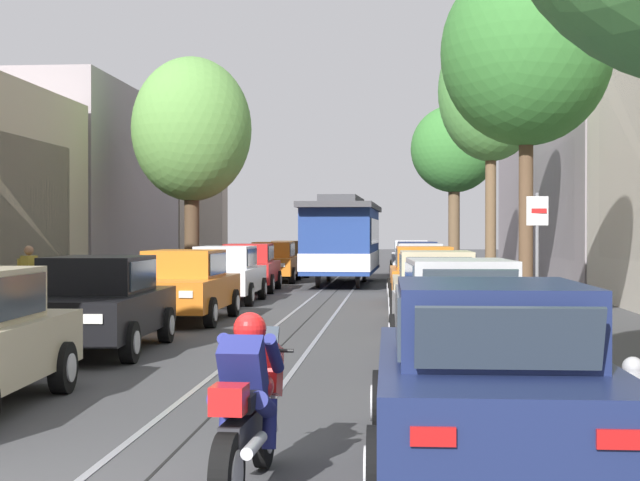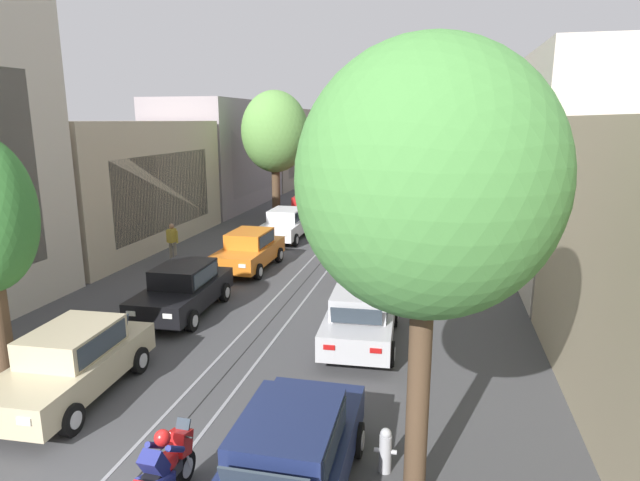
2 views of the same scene
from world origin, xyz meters
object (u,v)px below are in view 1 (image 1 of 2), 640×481
object	(u,v)px
parked_car_navy_near_right	(489,376)
parked_car_silver_second_right	(459,311)
motorcycle_with_rider	(247,407)
parked_car_white_fourth_left	(225,274)
parked_car_black_second_left	(97,304)
cable_car_trolley	(343,240)
street_tree_kerb_right_second	(526,53)
parked_car_silver_fifth_right	(421,266)
fire_hydrant	(633,402)
parked_car_orange_fourth_right	(424,275)
parked_car_brown_far_left	(290,258)
street_tree_kerb_right_fourth	(454,150)
parked_car_orange_mid_left	(184,285)
pedestrian_on_left_pavement	(29,277)
parked_car_navy_sixth_right	(417,261)
parked_car_orange_sixth_left	(273,262)
parked_car_red_fifth_left	(248,267)
street_tree_kerb_right_mid	(491,92)
parked_car_beige_mid_right	(436,288)
street_sign_post	(537,253)
street_tree_kerb_left_second	(192,130)
parked_car_white_far_right	(411,257)

from	to	relation	value
parked_car_navy_near_right	parked_car_silver_second_right	distance (m)	6.45
motorcycle_with_rider	parked_car_white_fourth_left	bearing A→B (deg)	100.76
parked_car_black_second_left	motorcycle_with_rider	world-z (taller)	parked_car_black_second_left
cable_car_trolley	street_tree_kerb_right_second	bearing A→B (deg)	-74.12
parked_car_silver_fifth_right	fire_hydrant	distance (m)	24.02
parked_car_black_second_left	parked_car_orange_fourth_right	world-z (taller)	same
parked_car_brown_far_left	street_tree_kerb_right_fourth	size ratio (longest dim) A/B	0.58
parked_car_black_second_left	parked_car_orange_mid_left	size ratio (longest dim) A/B	1.01
pedestrian_on_left_pavement	parked_car_orange_fourth_right	bearing A→B (deg)	29.72
parked_car_navy_sixth_right	cable_car_trolley	distance (m)	4.50
parked_car_navy_sixth_right	cable_car_trolley	xyz separation A→B (m)	(-2.84, -3.39, 0.86)
parked_car_silver_fifth_right	parked_car_navy_sixth_right	bearing A→B (deg)	90.08
parked_car_brown_far_left	parked_car_navy_near_right	xyz separation A→B (m)	(5.47, -34.24, 0.00)
parked_car_orange_sixth_left	parked_car_navy_sixth_right	xyz separation A→B (m)	(5.67, 1.57, 0.00)
parked_car_navy_sixth_right	street_tree_kerb_right_second	world-z (taller)	street_tree_kerb_right_second
parked_car_navy_sixth_right	motorcycle_with_rider	size ratio (longest dim) A/B	2.22
parked_car_red_fifth_left	parked_car_brown_far_left	bearing A→B (deg)	88.91
parked_car_orange_fourth_right	pedestrian_on_left_pavement	distance (m)	10.54
parked_car_navy_near_right	street_tree_kerb_right_mid	bearing A→B (deg)	84.36
parked_car_white_fourth_left	pedestrian_on_left_pavement	size ratio (longest dim) A/B	2.62
parked_car_beige_mid_right	parked_car_orange_fourth_right	distance (m)	6.03
parked_car_silver_fifth_right	parked_car_orange_fourth_right	bearing A→B (deg)	-90.82
cable_car_trolley	street_sign_post	world-z (taller)	cable_car_trolley
parked_car_brown_far_left	parked_car_beige_mid_right	xyz separation A→B (m)	(5.55, -21.78, 0.00)
parked_car_black_second_left	parked_car_orange_sixth_left	distance (m)	21.83
street_tree_kerb_right_second	parked_car_navy_near_right	bearing A→B (deg)	-99.13
parked_car_navy_near_right	street_tree_kerb_left_second	distance (m)	24.76
street_tree_kerb_left_second	motorcycle_with_rider	bearing A→B (deg)	-76.77
street_sign_post	fire_hydrant	bearing A→B (deg)	-91.21
parked_car_red_fifth_left	fire_hydrant	bearing A→B (deg)	-72.44
parked_car_white_fourth_left	street_tree_kerb_right_mid	size ratio (longest dim) A/B	0.50
parked_car_silver_second_right	street_tree_kerb_right_mid	size ratio (longest dim) A/B	0.50
parked_car_beige_mid_right	street_tree_kerb_left_second	bearing A→B (deg)	125.39
parked_car_silver_second_right	street_tree_kerb_right_second	xyz separation A→B (m)	(1.65, 4.94, 4.76)
parked_car_brown_far_left	street_tree_kerb_right_second	bearing A→B (deg)	-72.28
parked_car_navy_sixth_right	street_tree_kerb_right_fourth	size ratio (longest dim) A/B	0.59
parked_car_black_second_left	parked_car_orange_fourth_right	size ratio (longest dim) A/B	1.00
parked_car_brown_far_left	cable_car_trolley	size ratio (longest dim) A/B	0.48
parked_car_orange_mid_left	pedestrian_on_left_pavement	world-z (taller)	pedestrian_on_left_pavement
parked_car_brown_far_left	fire_hydrant	distance (m)	33.91
parked_car_beige_mid_right	parked_car_brown_far_left	bearing A→B (deg)	104.30
street_tree_kerb_right_fourth	cable_car_trolley	xyz separation A→B (m)	(-4.50, -6.22, -3.85)
street_tree_kerb_left_second	parked_car_beige_mid_right	bearing A→B (deg)	-54.61
parked_car_black_second_left	street_sign_post	distance (m)	7.35
parked_car_white_far_right	motorcycle_with_rider	xyz separation A→B (m)	(-1.84, -37.45, -0.15)
street_tree_kerb_right_second	parked_car_white_far_right	bearing A→B (deg)	94.28
parked_car_red_fifth_left	street_tree_kerb_right_second	world-z (taller)	street_tree_kerb_right_second
street_tree_kerb_left_second	cable_car_trolley	distance (m)	7.43
parked_car_silver_second_right	fire_hydrant	bearing A→B (deg)	-77.03
parked_car_orange_mid_left	parked_car_orange_sixth_left	distance (m)	16.47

